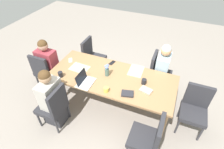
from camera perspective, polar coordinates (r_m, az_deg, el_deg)
The scene contains 23 objects.
ground_plane at distance 3.79m, azimuth 0.00°, elevation -9.14°, with size 10.00×10.00×0.00m, color gray.
dining_table at distance 3.31m, azimuth 0.00°, elevation -1.56°, with size 2.32×0.98×0.74m.
chair_head_right_left_near at distance 4.06m, azimuth -20.74°, elevation 1.37°, with size 0.44×0.44×0.90m.
person_head_right_left_near at distance 4.05m, azimuth -19.54°, elevation 2.09°, with size 0.40×0.36×1.19m.
chair_near_left_mid at distance 3.89m, azimuth 14.45°, elevation 1.01°, with size 0.44×0.44×0.90m.
person_near_left_mid at distance 3.82m, azimuth 15.43°, elevation 0.52°, with size 0.36×0.40×1.19m.
chair_far_left_far at distance 3.26m, azimuth -18.07°, elevation -9.38°, with size 0.44×0.44×0.90m.
person_far_left_far at distance 3.31m, azimuth -18.59°, elevation -7.93°, with size 0.36×0.40×1.19m.
chair_near_right_near at distance 4.26m, azimuth -6.47°, elevation 6.06°, with size 0.44×0.44×0.90m.
chair_far_right_mid at distance 2.81m, azimuth 11.84°, elevation -19.03°, with size 0.44×0.44×0.90m.
chair_head_left_right_far at distance 3.39m, azimuth 25.05°, elevation -9.50°, with size 0.44×0.44×0.90m.
flower_vase at distance 3.22m, azimuth -1.64°, elevation 1.30°, with size 0.08×0.09×0.24m.
placemat_head_right_left_near at distance 3.52m, azimuth -10.40°, elevation 2.08°, with size 0.36×0.26×0.00m, color beige.
placemat_near_left_mid at distance 3.42m, azimuth 7.71°, elevation 1.22°, with size 0.36×0.26×0.00m, color beige.
placemat_far_left_far at distance 3.17m, azimuth -8.45°, elevation -2.61°, with size 0.36×0.26×0.00m, color beige.
laptop_far_left_far at distance 3.14m, azimuth -8.70°, elevation -2.17°, with size 0.22×0.32×0.21m.
coffee_mug_near_left at distance 3.14m, azimuth 10.20°, elevation -2.25°, with size 0.09×0.09×0.10m, color #232328.
coffee_mug_near_right at distance 3.36m, azimuth -16.20°, elevation 0.05°, with size 0.09×0.09×0.10m, color #232328.
coffee_mug_centre_left at distance 2.96m, azimuth -1.89°, elevation -4.88°, with size 0.08×0.08×0.08m, color #DBC64C.
book_red_cover at distance 2.94m, azimuth 4.96°, elevation -6.14°, with size 0.20×0.14×0.03m, color #28282D.
book_blue_cover at distance 3.04m, azimuth 10.86°, elevation -4.97°, with size 0.20×0.14×0.03m, color #B2A38E.
phone_black at distance 3.59m, azimuth 0.03°, elevation 3.78°, with size 0.15×0.07×0.01m, color black.
phone_silver at distance 3.76m, azimuth -13.19°, elevation 4.52°, with size 0.15×0.07×0.01m, color silver.
Camera 1 is at (-0.94, 2.28, 2.89)m, focal length 28.48 mm.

